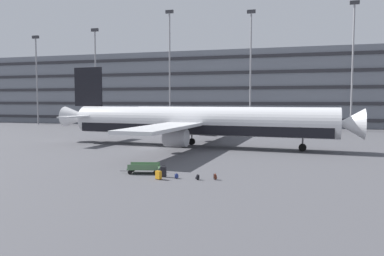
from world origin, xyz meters
TOP-DOWN VIEW (x-y plane):
  - ground_plane at (0.00, 0.00)m, footprint 600.00×600.00m
  - terminal_structure at (0.00, 50.93)m, footprint 157.71×19.64m
  - airliner at (5.44, 2.61)m, footprint 40.46×32.76m
  - light_mast_far_left at (-44.65, 35.95)m, footprint 1.80×0.50m
  - light_mast_left at (-28.01, 35.95)m, footprint 1.80×0.50m
  - light_mast_center_left at (-9.18, 35.95)m, footprint 1.80×0.50m
  - light_mast_center_right at (9.08, 35.95)m, footprint 1.80×0.50m
  - light_mast_right at (29.31, 35.95)m, footprint 1.80×0.50m
  - suitcase_navy at (7.79, -17.30)m, footprint 0.53×0.45m
  - suitcase_large at (7.84, -16.35)m, footprint 0.47×0.33m
  - backpack_small at (9.02, -16.64)m, footprint 0.38×0.40m
  - backpack_silver at (10.66, -16.63)m, footprint 0.30×0.32m
  - backpack_orange at (11.98, -16.28)m, footprint 0.35×0.40m
  - baggage_cart at (5.80, -15.37)m, footprint 3.37×1.83m

SIDE VIEW (x-z plane):
  - ground_plane at x=0.00m, z-range 0.00..0.00m
  - backpack_small at x=9.02m, z-range -0.03..0.42m
  - backpack_silver at x=10.66m, z-range -0.03..0.43m
  - backpack_orange at x=11.98m, z-range -0.03..0.50m
  - suitcase_navy at x=7.79m, z-range -0.09..0.80m
  - baggage_cart at x=5.80m, z-range 0.02..0.84m
  - suitcase_large at x=7.84m, z-range -0.03..0.88m
  - airliner at x=5.44m, z-range -2.18..8.55m
  - terminal_structure at x=0.00m, z-range 0.00..17.90m
  - light_mast_far_left at x=-44.65m, z-range 1.70..24.00m
  - light_mast_left at x=-28.01m, z-range 1.71..24.95m
  - light_mast_center_right at x=9.08m, z-range 1.74..26.94m
  - light_mast_right at x=29.31m, z-range 1.74..27.42m
  - light_mast_center_left at x=-9.18m, z-range 1.75..28.06m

